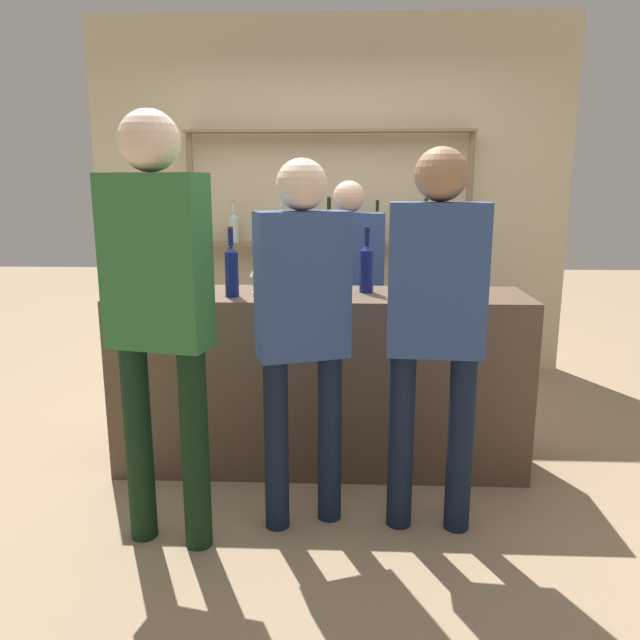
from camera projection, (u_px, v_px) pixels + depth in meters
ground_plane at (320, 461)px, 3.53m from camera, size 16.00×16.00×0.00m
bar_counter at (320, 380)px, 3.42m from camera, size 2.20×0.54×0.96m
back_wall at (330, 200)px, 5.04m from camera, size 3.80×0.12×2.80m
back_shelf at (328, 217)px, 4.90m from camera, size 2.22×0.18×1.93m
counter_bottle_0 at (367, 267)px, 3.32m from camera, size 0.07×0.07×0.35m
counter_bottle_1 at (315, 272)px, 3.27m from camera, size 0.09×0.09×0.31m
counter_bottle_2 at (232, 270)px, 3.20m from camera, size 0.07×0.07×0.36m
wine_glass at (257, 270)px, 3.31m from camera, size 0.08×0.08×0.16m
ice_bucket at (423, 273)px, 3.28m from camera, size 0.23×0.23×0.22m
cork_jar at (197, 285)px, 3.21m from camera, size 0.10×0.10×0.13m
customer_right at (436, 312)px, 2.65m from camera, size 0.42×0.22×1.69m
customer_center at (303, 316)px, 2.69m from camera, size 0.43×0.29×1.64m
customer_left at (158, 296)px, 2.52m from camera, size 0.45×0.27×1.82m
server_behind_counter at (348, 281)px, 4.11m from camera, size 0.47×0.26×1.55m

